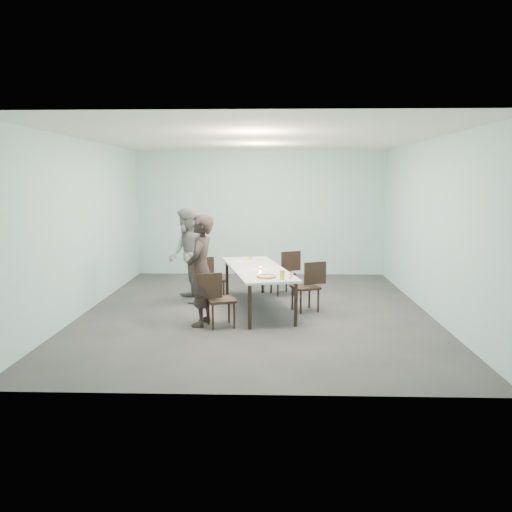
{
  "coord_description": "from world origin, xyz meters",
  "views": [
    {
      "loc": [
        0.26,
        -8.61,
        2.31
      ],
      "look_at": [
        0.0,
        -0.09,
        1.0
      ],
      "focal_mm": 35.0,
      "sensor_mm": 36.0,
      "label": 1
    }
  ],
  "objects_px": {
    "chair_far_right": "(286,270)",
    "diner_near": "(201,270)",
    "tealight": "(260,268)",
    "amber_tumbler": "(250,259)",
    "chair_near_left": "(216,296)",
    "pizza": "(266,277)",
    "chair_far_left": "(209,276)",
    "water_tumbler": "(291,276)",
    "table": "(257,271)",
    "side_plate": "(277,274)",
    "beer_glass": "(282,275)",
    "chair_near_right": "(309,283)",
    "diner_far": "(188,255)"
  },
  "relations": [
    {
      "from": "side_plate",
      "to": "beer_glass",
      "type": "relative_size",
      "value": 1.2
    },
    {
      "from": "chair_far_left",
      "to": "pizza",
      "type": "relative_size",
      "value": 2.56
    },
    {
      "from": "chair_far_left",
      "to": "amber_tumbler",
      "type": "relative_size",
      "value": 10.88
    },
    {
      "from": "chair_near_left",
      "to": "tealight",
      "type": "xyz_separation_m",
      "value": [
        0.67,
        1.0,
        0.27
      ]
    },
    {
      "from": "tealight",
      "to": "table",
      "type": "bearing_deg",
      "value": 109.72
    },
    {
      "from": "chair_far_left",
      "to": "chair_near_right",
      "type": "height_order",
      "value": "same"
    },
    {
      "from": "diner_near",
      "to": "diner_far",
      "type": "xyz_separation_m",
      "value": [
        -0.47,
        1.56,
        0.01
      ]
    },
    {
      "from": "tealight",
      "to": "amber_tumbler",
      "type": "height_order",
      "value": "amber_tumbler"
    },
    {
      "from": "water_tumbler",
      "to": "diner_far",
      "type": "bearing_deg",
      "value": 141.58
    },
    {
      "from": "chair_near_left",
      "to": "table",
      "type": "bearing_deg",
      "value": 43.46
    },
    {
      "from": "diner_near",
      "to": "side_plate",
      "type": "relative_size",
      "value": 9.86
    },
    {
      "from": "diner_near",
      "to": "pizza",
      "type": "relative_size",
      "value": 5.22
    },
    {
      "from": "diner_far",
      "to": "diner_near",
      "type": "bearing_deg",
      "value": -4.36
    },
    {
      "from": "chair_near_right",
      "to": "pizza",
      "type": "distance_m",
      "value": 1.15
    },
    {
      "from": "chair_near_right",
      "to": "chair_near_left",
      "type": "bearing_deg",
      "value": 11.41
    },
    {
      "from": "diner_near",
      "to": "table",
      "type": "bearing_deg",
      "value": 149.66
    },
    {
      "from": "pizza",
      "to": "amber_tumbler",
      "type": "distance_m",
      "value": 1.75
    },
    {
      "from": "chair_near_right",
      "to": "side_plate",
      "type": "height_order",
      "value": "chair_near_right"
    },
    {
      "from": "side_plate",
      "to": "table",
      "type": "bearing_deg",
      "value": 119.36
    },
    {
      "from": "diner_far",
      "to": "side_plate",
      "type": "bearing_deg",
      "value": 35.24
    },
    {
      "from": "table",
      "to": "water_tumbler",
      "type": "relative_size",
      "value": 30.41
    },
    {
      "from": "side_plate",
      "to": "beer_glass",
      "type": "bearing_deg",
      "value": -80.23
    },
    {
      "from": "diner_far",
      "to": "amber_tumbler",
      "type": "xyz_separation_m",
      "value": [
        1.17,
        0.27,
        -0.11
      ]
    },
    {
      "from": "table",
      "to": "pizza",
      "type": "relative_size",
      "value": 8.05
    },
    {
      "from": "chair_near_left",
      "to": "beer_glass",
      "type": "height_order",
      "value": "beer_glass"
    },
    {
      "from": "diner_near",
      "to": "chair_far_right",
      "type": "bearing_deg",
      "value": 156.75
    },
    {
      "from": "pizza",
      "to": "tealight",
      "type": "distance_m",
      "value": 0.79
    },
    {
      "from": "tealight",
      "to": "pizza",
      "type": "bearing_deg",
      "value": -81.53
    },
    {
      "from": "chair_near_right",
      "to": "amber_tumbler",
      "type": "xyz_separation_m",
      "value": [
        -1.09,
        0.9,
        0.29
      ]
    },
    {
      "from": "diner_far",
      "to": "pizza",
      "type": "xyz_separation_m",
      "value": [
        1.5,
        -1.45,
        -0.13
      ]
    },
    {
      "from": "water_tumbler",
      "to": "amber_tumbler",
      "type": "xyz_separation_m",
      "value": [
        -0.72,
        1.77,
        -0.01
      ]
    },
    {
      "from": "chair_near_right",
      "to": "chair_far_right",
      "type": "bearing_deg",
      "value": -96.55
    },
    {
      "from": "chair_near_left",
      "to": "diner_near",
      "type": "relative_size",
      "value": 0.49
    },
    {
      "from": "side_plate",
      "to": "amber_tumbler",
      "type": "distance_m",
      "value": 1.47
    },
    {
      "from": "chair_near_left",
      "to": "tealight",
      "type": "bearing_deg",
      "value": 37.57
    },
    {
      "from": "tealight",
      "to": "amber_tumbler",
      "type": "bearing_deg",
      "value": 103.19
    },
    {
      "from": "table",
      "to": "side_plate",
      "type": "distance_m",
      "value": 0.7
    },
    {
      "from": "chair_near_right",
      "to": "side_plate",
      "type": "bearing_deg",
      "value": 16.98
    },
    {
      "from": "tealight",
      "to": "chair_far_left",
      "type": "bearing_deg",
      "value": 148.42
    },
    {
      "from": "beer_glass",
      "to": "water_tumbler",
      "type": "distance_m",
      "value": 0.17
    },
    {
      "from": "table",
      "to": "beer_glass",
      "type": "distance_m",
      "value": 1.17
    },
    {
      "from": "side_plate",
      "to": "beer_glass",
      "type": "distance_m",
      "value": 0.49
    },
    {
      "from": "diner_far",
      "to": "water_tumbler",
      "type": "height_order",
      "value": "diner_far"
    },
    {
      "from": "side_plate",
      "to": "tealight",
      "type": "height_order",
      "value": "tealight"
    },
    {
      "from": "chair_far_right",
      "to": "diner_near",
      "type": "distance_m",
      "value": 2.68
    },
    {
      "from": "diner_near",
      "to": "amber_tumbler",
      "type": "distance_m",
      "value": 1.96
    },
    {
      "from": "chair_near_left",
      "to": "side_plate",
      "type": "xyz_separation_m",
      "value": [
        0.96,
        0.56,
        0.25
      ]
    },
    {
      "from": "chair_far_left",
      "to": "water_tumbler",
      "type": "bearing_deg",
      "value": -61.21
    },
    {
      "from": "chair_far_right",
      "to": "water_tumbler",
      "type": "xyz_separation_m",
      "value": [
        0.01,
        -2.18,
        0.29
      ]
    },
    {
      "from": "amber_tumbler",
      "to": "water_tumbler",
      "type": "bearing_deg",
      "value": -67.76
    }
  ]
}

